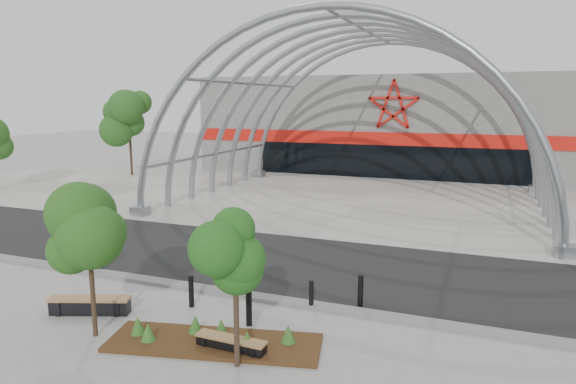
{
  "coord_description": "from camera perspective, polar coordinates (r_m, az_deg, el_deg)",
  "views": [
    {
      "loc": [
        7.03,
        -13.84,
        6.04
      ],
      "look_at": [
        0.0,
        4.0,
        2.6
      ],
      "focal_mm": 32.0,
      "sensor_mm": 36.0,
      "label": 1
    }
  ],
  "objects": [
    {
      "name": "arena_building",
      "position": [
        47.85,
        13.16,
        7.45
      ],
      "size": [
        34.0,
        15.24,
        8.0
      ],
      "color": "slate",
      "rests_on": "ground"
    },
    {
      "name": "bollard_2",
      "position": [
        14.25,
        -4.37,
        -12.64
      ],
      "size": [
        0.17,
        0.17,
        1.04
      ],
      "primitive_type": "cylinder",
      "color": "black",
      "rests_on": "ground"
    },
    {
      "name": "bg_tree_0",
      "position": [
        43.33,
        -17.26,
        7.86
      ],
      "size": [
        3.0,
        3.0,
        6.45
      ],
      "color": "black",
      "rests_on": "ground"
    },
    {
      "name": "kerb",
      "position": [
        16.43,
        -5.55,
        -11.23
      ],
      "size": [
        60.0,
        0.5,
        0.12
      ],
      "primitive_type": "cube",
      "color": "slate",
      "rests_on": "ground"
    },
    {
      "name": "forecourt",
      "position": [
        30.76,
        7.88,
        -1.21
      ],
      "size": [
        60.0,
        17.0,
        0.04
      ],
      "primitive_type": "cube",
      "color": "#A49F95",
      "rests_on": "ground"
    },
    {
      "name": "bollard_4",
      "position": [
        15.51,
        8.06,
        -10.87
      ],
      "size": [
        0.16,
        0.16,
        0.99
      ],
      "primitive_type": "cylinder",
      "color": "black",
      "rests_on": "ground"
    },
    {
      "name": "bench_0",
      "position": [
        16.08,
        -21.13,
        -11.7
      ],
      "size": [
        2.32,
        1.28,
        0.48
      ],
      "color": "black",
      "rests_on": "ground"
    },
    {
      "name": "ground",
      "position": [
        16.66,
        -5.15,
        -11.13
      ],
      "size": [
        140.0,
        140.0,
        0.0
      ],
      "primitive_type": "plane",
      "color": "gray",
      "rests_on": "ground"
    },
    {
      "name": "street_tree_1",
      "position": [
        11.48,
        -5.9,
        -6.73
      ],
      "size": [
        1.6,
        1.6,
        3.78
      ],
      "color": "black",
      "rests_on": "ground"
    },
    {
      "name": "planting_bed",
      "position": [
        13.52,
        -8.49,
        -15.84
      ],
      "size": [
        5.57,
        2.81,
        0.56
      ],
      "color": "#36210C",
      "rests_on": "ground"
    },
    {
      "name": "road",
      "position": [
        19.66,
        -0.54,
        -7.69
      ],
      "size": [
        140.0,
        7.0,
        0.02
      ],
      "primitive_type": "cube",
      "color": "black",
      "rests_on": "ground"
    },
    {
      "name": "bollard_1",
      "position": [
        15.68,
        -10.7,
        -10.77
      ],
      "size": [
        0.15,
        0.15,
        0.97
      ],
      "primitive_type": "cylinder",
      "color": "black",
      "rests_on": "ground"
    },
    {
      "name": "bollard_3",
      "position": [
        15.31,
        2.6,
        -11.33
      ],
      "size": [
        0.14,
        0.14,
        0.86
      ],
      "primitive_type": "cylinder",
      "color": "black",
      "rests_on": "ground"
    },
    {
      "name": "vault_canopy",
      "position": [
        30.76,
        7.88,
        -1.22
      ],
      "size": [
        20.8,
        15.8,
        20.36
      ],
      "color": "gray",
      "rests_on": "ground"
    },
    {
      "name": "street_tree_0",
      "position": [
        13.83,
        -21.3,
        -4.13
      ],
      "size": [
        1.7,
        1.7,
        3.88
      ],
      "color": "black",
      "rests_on": "ground"
    },
    {
      "name": "bench_1",
      "position": [
        13.04,
        -6.35,
        -16.56
      ],
      "size": [
        1.84,
        0.46,
        0.38
      ],
      "color": "black",
      "rests_on": "ground"
    },
    {
      "name": "bollard_0",
      "position": [
        19.6,
        -20.2,
        -6.74
      ],
      "size": [
        0.18,
        0.18,
        1.1
      ],
      "primitive_type": "cylinder",
      "color": "black",
      "rests_on": "ground"
    }
  ]
}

